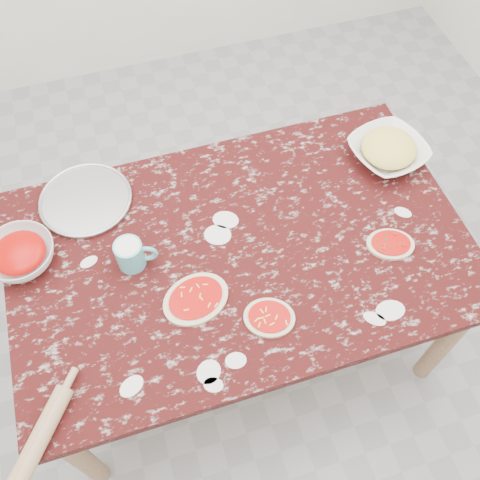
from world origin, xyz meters
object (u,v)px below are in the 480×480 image
Objects in this scene: flour_mug at (131,254)px; rolling_pin at (41,435)px; pizza_tray at (86,200)px; sauce_bowl at (20,255)px; cheese_bowl at (388,151)px; worktable at (240,260)px.

flour_mug is 0.61m from rolling_pin.
rolling_pin reaches higher than pizza_tray.
sauce_bowl is at bearing 161.16° from flour_mug.
sauce_bowl is at bearing 90.03° from rolling_pin.
flour_mug reaches higher than sauce_bowl.
cheese_bowl is at bearing 9.53° from flour_mug.
pizza_tray is 1.40× the size of sauce_bowl.
rolling_pin is (-0.24, -0.80, 0.02)m from pizza_tray.
worktable is at bearing -36.97° from pizza_tray.
flour_mug is at bearing -18.84° from sauce_bowl.
sauce_bowl is 1.39m from cheese_bowl.
sauce_bowl is 0.61m from rolling_pin.
pizza_tray is 1.19× the size of cheese_bowl.
pizza_tray is 0.34m from flour_mug.
pizza_tray is 1.16m from cheese_bowl.
cheese_bowl is 1.54m from rolling_pin.
rolling_pin is at bearing -106.82° from pizza_tray.
sauce_bowl is at bearing -142.12° from pizza_tray.
sauce_bowl is (-0.24, -0.19, 0.03)m from pizza_tray.
pizza_tray is at bearing 143.03° from worktable.
worktable is 0.40m from flour_mug.
worktable is 5.75× the size of rolling_pin.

